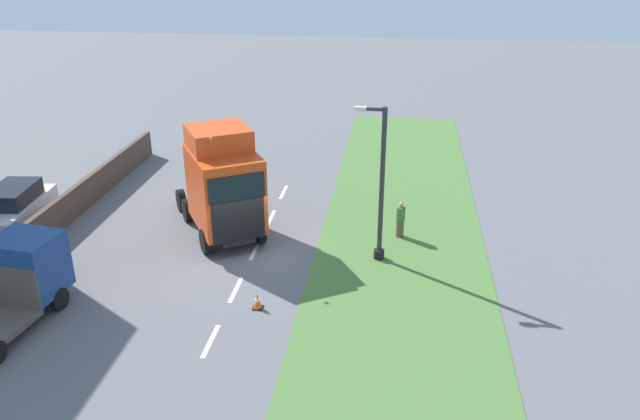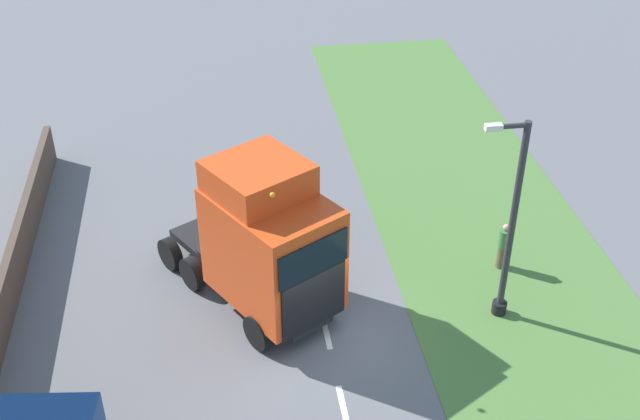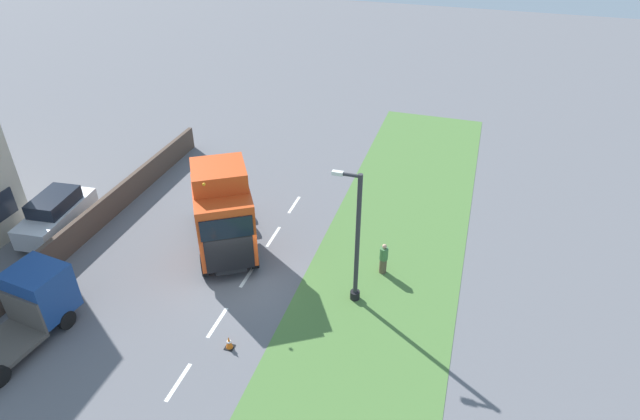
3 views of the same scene
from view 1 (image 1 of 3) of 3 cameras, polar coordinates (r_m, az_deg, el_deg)
name	(u,v)px [view 1 (image 1 of 3)]	position (r m, az deg, el deg)	size (l,w,h in m)	color
ground_plane	(251,258)	(25.48, -6.29, -4.37)	(120.00, 120.00, 0.00)	slate
grass_verge	(400,267)	(24.84, 7.35, -5.20)	(7.00, 44.00, 0.01)	#4C7538
lane_markings	(255,250)	(26.08, -5.94, -3.65)	(0.16, 14.60, 0.00)	white
boundary_wall	(40,230)	(28.56, -24.21, -1.65)	(0.25, 24.00, 1.41)	#4C3D33
lorry_cab	(223,185)	(26.35, -8.84, 2.27)	(5.40, 6.64, 4.98)	black
flatbed_truck	(21,276)	(23.49, -25.66, -5.48)	(2.72, 5.52, 2.69)	navy
parked_car	(15,210)	(30.29, -26.12, 0.02)	(2.32, 4.78, 2.04)	silver
lamp_post	(380,195)	(24.21, 5.50, 1.36)	(1.33, 0.43, 6.25)	black
pedestrian	(400,220)	(26.95, 7.35, -0.91)	(0.39, 0.39, 1.61)	brown
traffic_cone_lead	(258,301)	(22.08, -5.73, -8.30)	(0.36, 0.36, 0.58)	black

